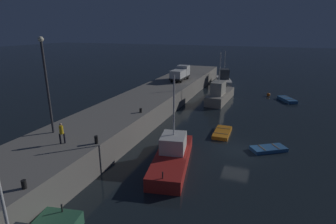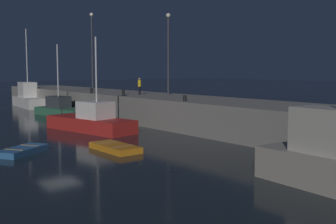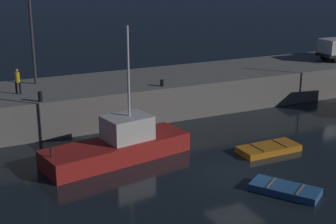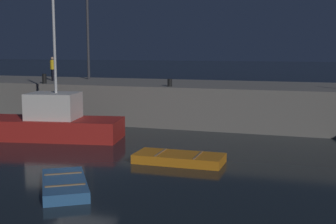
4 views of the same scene
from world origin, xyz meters
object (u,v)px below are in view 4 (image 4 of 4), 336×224
at_px(fishing_boat_blue, 44,123).
at_px(dinghy_red_small, 179,158).
at_px(rowboat_blue_far, 64,185).
at_px(dockworker, 52,67).
at_px(bollard_east, 44,79).
at_px(lamp_post_east, 87,15).
at_px(bollard_west, 170,83).

distance_m(fishing_boat_blue, dinghy_red_small, 8.88).
height_order(rowboat_blue_far, dockworker, dockworker).
height_order(dockworker, bollard_east, dockworker).
bearing_deg(dockworker, bollard_east, -69.49).
height_order(fishing_boat_blue, lamp_post_east, lamp_post_east).
xyz_separation_m(dinghy_red_small, rowboat_blue_far, (-2.61, -4.84, -0.01)).
distance_m(fishing_boat_blue, dockworker, 9.10).
bearing_deg(bollard_west, dinghy_red_small, -69.38).
bearing_deg(rowboat_blue_far, fishing_boat_blue, 127.09).
xyz_separation_m(dockworker, bollard_west, (9.47, -2.12, -0.73)).
relative_size(rowboat_blue_far, bollard_east, 5.57).
xyz_separation_m(dinghy_red_small, lamp_post_east, (-11.02, 12.87, 7.01)).
height_order(fishing_boat_blue, dinghy_red_small, fishing_boat_blue).
xyz_separation_m(fishing_boat_blue, dockworker, (-4.21, 7.63, 2.63)).
distance_m(lamp_post_east, bollard_west, 10.14).
relative_size(dinghy_red_small, rowboat_blue_far, 1.06).
xyz_separation_m(rowboat_blue_far, lamp_post_east, (-8.41, 17.71, 7.02)).
distance_m(rowboat_blue_far, bollard_east, 15.92).
bearing_deg(dinghy_red_small, rowboat_blue_far, -118.32).
relative_size(dinghy_red_small, bollard_east, 5.89).
relative_size(lamp_post_east, bollard_west, 17.52).
bearing_deg(fishing_boat_blue, rowboat_blue_far, -52.91).
xyz_separation_m(fishing_boat_blue, dinghy_red_small, (8.40, -2.82, -0.64)).
height_order(dinghy_red_small, rowboat_blue_far, dinghy_red_small).
bearing_deg(dinghy_red_small, bollard_west, 110.62).
xyz_separation_m(dockworker, bollard_east, (0.93, -2.48, -0.65)).
xyz_separation_m(fishing_boat_blue, bollard_east, (-3.28, 5.15, 1.99)).
bearing_deg(rowboat_blue_far, dinghy_red_small, 61.68).
height_order(dinghy_red_small, bollard_east, bollard_east).
xyz_separation_m(lamp_post_east, bollard_west, (7.89, -4.53, -4.47)).
xyz_separation_m(rowboat_blue_far, bollard_east, (-9.07, 12.81, 2.64)).
xyz_separation_m(dinghy_red_small, bollard_east, (-11.68, 7.97, 2.63)).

